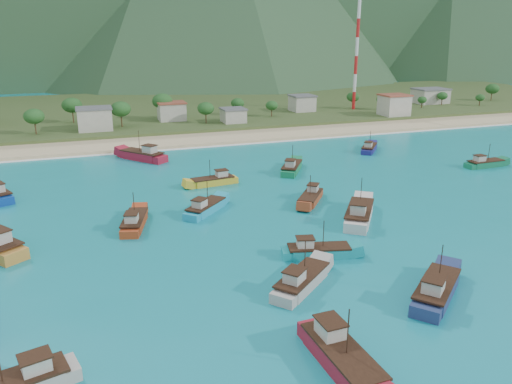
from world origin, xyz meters
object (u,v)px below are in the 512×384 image
object	(u,v)px
boat_5	(143,156)
boat_24	(317,252)
boat_16	(134,223)
boat_11	(292,168)
boat_22	(359,215)
boat_12	(436,291)
boat_0	(301,282)
boat_6	(214,182)
boat_1	(369,149)
boat_8	(485,164)
boat_7	(205,209)
radio_tower	(356,56)
boat_18	(341,357)
boat_15	(311,198)

from	to	relation	value
boat_5	boat_24	bearing A→B (deg)	-114.41
boat_16	boat_11	bearing A→B (deg)	46.50
boat_5	boat_22	size ratio (longest dim) A/B	1.00
boat_12	boat_16	size ratio (longest dim) A/B	1.05
boat_0	boat_6	size ratio (longest dim) A/B	1.01
boat_1	boat_16	world-z (taller)	boat_16
boat_6	boat_22	bearing A→B (deg)	-154.47
boat_12	boat_22	xyz separation A→B (m)	(4.62, 25.38, 0.12)
boat_5	boat_8	xyz separation A→B (m)	(74.12, -33.13, -0.33)
boat_7	boat_16	size ratio (longest dim) A/B	0.87
boat_1	boat_7	size ratio (longest dim) A/B	1.00
radio_tower	boat_8	xyz separation A→B (m)	(-11.64, -80.78, -20.74)
boat_12	boat_0	bearing A→B (deg)	-157.95
boat_8	boat_24	xyz separation A→B (m)	(-58.20, -31.05, -0.01)
boat_7	boat_18	size ratio (longest dim) A/B	0.78
radio_tower	boat_0	distance (m)	142.67
boat_0	boat_24	world-z (taller)	boat_0
boat_7	boat_8	size ratio (longest dim) A/B	0.93
radio_tower	boat_12	world-z (taller)	radio_tower
radio_tower	boat_24	size ratio (longest dim) A/B	3.92
boat_22	boat_7	bearing A→B (deg)	-171.43
radio_tower	boat_0	xyz separation A→B (m)	(-75.62, -119.20, -20.65)
boat_0	boat_18	bearing A→B (deg)	-49.96
boat_8	boat_12	size ratio (longest dim) A/B	0.89
boat_0	boat_18	distance (m)	15.21
boat_0	radio_tower	bearing A→B (deg)	107.92
boat_6	boat_12	xyz separation A→B (m)	(13.04, -53.18, 0.20)
boat_6	boat_16	size ratio (longest dim) A/B	0.95
boat_6	boat_7	world-z (taller)	boat_7
radio_tower	boat_15	distance (m)	110.49
boat_7	boat_24	world-z (taller)	boat_7
radio_tower	boat_16	size ratio (longest dim) A/B	3.74
boat_6	boat_7	xyz separation A→B (m)	(-5.56, -15.64, 0.03)
radio_tower	boat_18	world-z (taller)	radio_tower
radio_tower	boat_8	distance (m)	84.21
boat_1	radio_tower	bearing A→B (deg)	104.06
boat_11	boat_18	distance (m)	68.22
radio_tower	boat_16	distance (m)	132.26
boat_8	boat_11	xyz separation A→B (m)	(-44.06, 10.98, 0.10)
boat_1	boat_6	size ratio (longest dim) A/B	0.92
boat_24	boat_1	bearing A→B (deg)	156.84
radio_tower	boat_5	xyz separation A→B (m)	(-85.76, -47.66, -20.41)
boat_0	boat_11	xyz separation A→B (m)	(19.91, 49.40, 0.02)
boat_7	boat_18	xyz separation A→B (m)	(1.97, -44.94, 0.18)
boat_22	boat_24	size ratio (longest dim) A/B	1.23
boat_18	boat_11	bearing A→B (deg)	-111.44
boat_7	boat_22	distance (m)	26.21
boat_12	boat_24	world-z (taller)	boat_12
boat_11	boat_8	bearing A→B (deg)	18.91
boat_5	boat_15	world-z (taller)	boat_5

